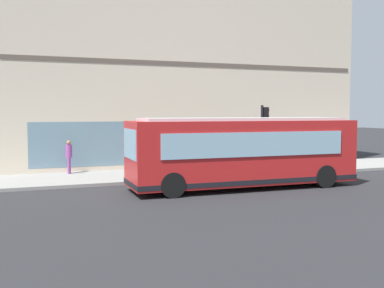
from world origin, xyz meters
name	(u,v)px	position (x,y,z in m)	size (l,w,h in m)	color
ground	(236,188)	(0.00, 0.00, 0.00)	(120.00, 120.00, 0.00)	#262628
sidewalk_curb	(195,173)	(4.81, 0.00, 0.07)	(4.43, 40.00, 0.15)	gray
building_corner	(163,78)	(10.49, 0.00, 5.50)	(6.99, 23.83, 11.02)	beige
city_bus_nearside	(243,153)	(0.01, -0.36, 1.55)	(2.74, 10.08, 3.07)	red
traffic_light_near_corner	(264,126)	(3.04, -3.13, 2.60)	(0.32, 0.49, 3.52)	black
fire_hydrant	(237,162)	(5.38, -2.73, 0.51)	(0.35, 0.35, 0.74)	gold
pedestrian_walking_along_curb	(227,154)	(4.39, -1.67, 1.08)	(0.32, 0.32, 1.62)	black
pedestrian_near_hydrant	(69,154)	(6.39, 6.37, 1.14)	(0.32, 0.32, 1.72)	#8C3F8C
newspaper_vending_box	(162,164)	(5.13, 1.74, 0.60)	(0.44, 0.42, 0.90)	#BF3F19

